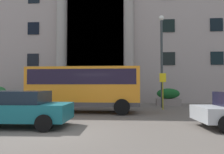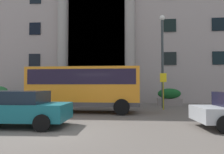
{
  "view_description": "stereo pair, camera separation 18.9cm",
  "coord_description": "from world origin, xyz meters",
  "px_view_note": "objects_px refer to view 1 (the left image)",
  "views": [
    {
      "loc": [
        2.76,
        -7.74,
        1.63
      ],
      "look_at": [
        1.78,
        5.51,
        2.16
      ],
      "focal_mm": 34.99,
      "sensor_mm": 36.0,
      "label": 1
    },
    {
      "loc": [
        2.95,
        -7.72,
        1.63
      ],
      "look_at": [
        1.78,
        5.51,
        2.16
      ],
      "focal_mm": 34.99,
      "sensor_mm": 36.0,
      "label": 2
    }
  ],
  "objects_px": {
    "hedge_planter_entrance_left": "(116,97)",
    "lamppost_plaza_centre": "(162,53)",
    "hedge_planter_far_east": "(30,97)",
    "hedge_planter_west": "(168,97)",
    "bus_stop_sign": "(163,87)",
    "parked_sedan_second": "(18,108)",
    "orange_minibus": "(85,86)"
  },
  "relations": [
    {
      "from": "bus_stop_sign",
      "to": "hedge_planter_entrance_left",
      "type": "height_order",
      "value": "bus_stop_sign"
    },
    {
      "from": "orange_minibus",
      "to": "parked_sedan_second",
      "type": "xyz_separation_m",
      "value": [
        -1.73,
        -4.82,
        -0.91
      ]
    },
    {
      "from": "parked_sedan_second",
      "to": "lamppost_plaza_centre",
      "type": "xyz_separation_m",
      "value": [
        6.92,
        8.16,
        3.36
      ]
    },
    {
      "from": "bus_stop_sign",
      "to": "hedge_planter_west",
      "type": "distance_m",
      "value": 3.59
    },
    {
      "from": "hedge_planter_west",
      "to": "parked_sedan_second",
      "type": "xyz_separation_m",
      "value": [
        -7.71,
        -10.04,
        0.05
      ]
    },
    {
      "from": "orange_minibus",
      "to": "hedge_planter_far_east",
      "type": "distance_m",
      "value": 7.58
    },
    {
      "from": "bus_stop_sign",
      "to": "hedge_planter_far_east",
      "type": "distance_m",
      "value": 11.2
    },
    {
      "from": "hedge_planter_entrance_left",
      "to": "lamppost_plaza_centre",
      "type": "bearing_deg",
      "value": -20.49
    },
    {
      "from": "bus_stop_sign",
      "to": "hedge_planter_entrance_left",
      "type": "distance_m",
      "value": 4.43
    },
    {
      "from": "lamppost_plaza_centre",
      "to": "hedge_planter_far_east",
      "type": "bearing_deg",
      "value": 172.11
    },
    {
      "from": "hedge_planter_far_east",
      "to": "lamppost_plaza_centre",
      "type": "xyz_separation_m",
      "value": [
        10.93,
        -1.51,
        3.44
      ]
    },
    {
      "from": "orange_minibus",
      "to": "lamppost_plaza_centre",
      "type": "xyz_separation_m",
      "value": [
        5.19,
        3.34,
        2.46
      ]
    },
    {
      "from": "hedge_planter_entrance_left",
      "to": "parked_sedan_second",
      "type": "height_order",
      "value": "hedge_planter_entrance_left"
    },
    {
      "from": "hedge_planter_entrance_left",
      "to": "parked_sedan_second",
      "type": "xyz_separation_m",
      "value": [
        -3.39,
        -9.47,
        0.0
      ]
    },
    {
      "from": "orange_minibus",
      "to": "hedge_planter_far_east",
      "type": "bearing_deg",
      "value": 140.27
    },
    {
      "from": "hedge_planter_west",
      "to": "hedge_planter_far_east",
      "type": "bearing_deg",
      "value": -178.2
    },
    {
      "from": "hedge_planter_entrance_left",
      "to": "lamppost_plaza_centre",
      "type": "xyz_separation_m",
      "value": [
        3.52,
        -1.32,
        3.36
      ]
    },
    {
      "from": "orange_minibus",
      "to": "lamppost_plaza_centre",
      "type": "relative_size",
      "value": 0.96
    },
    {
      "from": "hedge_planter_entrance_left",
      "to": "lamppost_plaza_centre",
      "type": "relative_size",
      "value": 0.25
    },
    {
      "from": "bus_stop_sign",
      "to": "parked_sedan_second",
      "type": "distance_m",
      "value": 9.54
    },
    {
      "from": "bus_stop_sign",
      "to": "lamppost_plaza_centre",
      "type": "relative_size",
      "value": 0.36
    },
    {
      "from": "lamppost_plaza_centre",
      "to": "hedge_planter_west",
      "type": "bearing_deg",
      "value": 67.05
    },
    {
      "from": "hedge_planter_entrance_left",
      "to": "lamppost_plaza_centre",
      "type": "height_order",
      "value": "lamppost_plaza_centre"
    },
    {
      "from": "hedge_planter_west",
      "to": "parked_sedan_second",
      "type": "height_order",
      "value": "parked_sedan_second"
    },
    {
      "from": "hedge_planter_entrance_left",
      "to": "lamppost_plaza_centre",
      "type": "distance_m",
      "value": 5.05
    },
    {
      "from": "hedge_planter_far_east",
      "to": "hedge_planter_west",
      "type": "xyz_separation_m",
      "value": [
        11.72,
        0.37,
        0.02
      ]
    },
    {
      "from": "hedge_planter_far_east",
      "to": "hedge_planter_west",
      "type": "distance_m",
      "value": 11.73
    },
    {
      "from": "hedge_planter_far_east",
      "to": "parked_sedan_second",
      "type": "bearing_deg",
      "value": -67.48
    },
    {
      "from": "orange_minibus",
      "to": "hedge_planter_west",
      "type": "height_order",
      "value": "orange_minibus"
    },
    {
      "from": "orange_minibus",
      "to": "bus_stop_sign",
      "type": "height_order",
      "value": "orange_minibus"
    },
    {
      "from": "lamppost_plaza_centre",
      "to": "bus_stop_sign",
      "type": "bearing_deg",
      "value": -96.56
    },
    {
      "from": "hedge_planter_west",
      "to": "lamppost_plaza_centre",
      "type": "xyz_separation_m",
      "value": [
        -0.8,
        -1.88,
        3.41
      ]
    }
  ]
}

